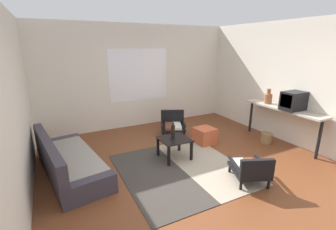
% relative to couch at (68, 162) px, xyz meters
% --- Properties ---
extents(ground_plane, '(7.80, 7.80, 0.00)m').
position_rel_couch_xyz_m(ground_plane, '(2.06, -1.09, -0.21)').
color(ground_plane, brown).
extents(far_wall_with_window, '(5.60, 0.13, 2.70)m').
position_rel_couch_xyz_m(far_wall_with_window, '(2.06, 1.97, 1.14)').
color(far_wall_with_window, silver).
rests_on(far_wall_with_window, ground).
extents(side_wall_right, '(0.12, 6.60, 2.70)m').
position_rel_couch_xyz_m(side_wall_right, '(4.72, -0.79, 1.14)').
color(side_wall_right, silver).
rests_on(side_wall_right, ground).
extents(side_wall_left, '(0.12, 6.60, 2.70)m').
position_rel_couch_xyz_m(side_wall_left, '(-0.60, -0.79, 1.14)').
color(side_wall_left, silver).
rests_on(side_wall_left, ground).
extents(area_rug, '(2.11, 2.23, 0.01)m').
position_rel_couch_xyz_m(area_rug, '(1.84, -0.79, -0.20)').
color(area_rug, '#38332D').
rests_on(area_rug, ground).
extents(couch, '(1.12, 2.19, 0.68)m').
position_rel_couch_xyz_m(couch, '(0.00, 0.00, 0.00)').
color(couch, '#38333D').
rests_on(couch, ground).
extents(coffee_table, '(0.57, 0.56, 0.41)m').
position_rel_couch_xyz_m(coffee_table, '(1.93, -0.34, 0.13)').
color(coffee_table, black).
rests_on(coffee_table, ground).
extents(armchair_by_window, '(0.77, 0.75, 0.56)m').
position_rel_couch_xyz_m(armchair_by_window, '(2.56, 0.91, 0.05)').
color(armchair_by_window, black).
rests_on(armchair_by_window, ground).
extents(armchair_striped_foreground, '(0.72, 0.77, 0.52)m').
position_rel_couch_xyz_m(armchair_striped_foreground, '(2.62, -1.67, 0.04)').
color(armchair_striped_foreground, black).
rests_on(armchair_striped_foreground, ground).
extents(ottoman_orange, '(0.45, 0.45, 0.36)m').
position_rel_couch_xyz_m(ottoman_orange, '(2.91, -0.00, -0.03)').
color(ottoman_orange, '#BC5633').
rests_on(ottoman_orange, ground).
extents(console_shelf, '(0.40, 1.87, 0.85)m').
position_rel_couch_xyz_m(console_shelf, '(4.42, -0.76, 0.55)').
color(console_shelf, '#B2AD9E').
rests_on(console_shelf, ground).
extents(crt_television, '(0.48, 0.34, 0.39)m').
position_rel_couch_xyz_m(crt_television, '(4.42, -0.99, 0.83)').
color(crt_television, black).
rests_on(crt_television, console_shelf).
extents(clay_vase, '(0.18, 0.18, 0.35)m').
position_rel_couch_xyz_m(clay_vase, '(4.42, -0.34, 0.77)').
color(clay_vase, '#935B38').
rests_on(clay_vase, console_shelf).
extents(glass_bottle, '(0.08, 0.08, 0.32)m').
position_rel_couch_xyz_m(glass_bottle, '(1.93, -0.29, 0.34)').
color(glass_bottle, black).
rests_on(glass_bottle, coffee_table).
extents(wicker_basket, '(0.25, 0.25, 0.23)m').
position_rel_couch_xyz_m(wicker_basket, '(4.19, -0.63, -0.09)').
color(wicker_basket, olive).
rests_on(wicker_basket, ground).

